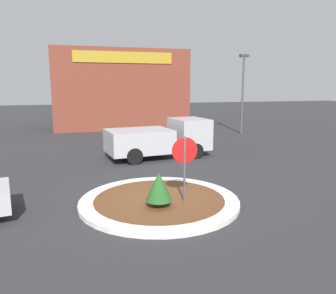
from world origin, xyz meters
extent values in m
plane|color=#2D2D30|center=(0.00, 0.00, 0.00)|extent=(120.00, 120.00, 0.00)
cylinder|color=silver|center=(0.00, 0.00, 0.08)|extent=(5.14, 5.14, 0.15)
cylinder|color=brown|center=(0.00, 0.00, 0.08)|extent=(4.22, 4.22, 0.15)
cylinder|color=#4C4C51|center=(0.69, -0.47, 1.11)|extent=(0.07, 0.07, 2.23)
cylinder|color=#B71414|center=(0.69, -0.47, 1.80)|extent=(0.82, 0.03, 0.82)
cylinder|color=brown|center=(-0.19, -0.69, 0.26)|extent=(0.08, 0.08, 0.20)
cone|color=#235623|center=(-0.19, -0.69, 0.80)|extent=(0.80, 0.80, 0.87)
cube|color=#B2B2B7|center=(3.52, 6.98, 1.17)|extent=(1.97, 2.43, 1.62)
cube|color=#B2B2B7|center=(0.64, 6.64, 0.95)|extent=(3.48, 2.72, 1.17)
cube|color=black|center=(4.12, 7.05, 1.46)|extent=(0.28, 1.99, 0.57)
cylinder|color=black|center=(3.23, 8.04, 0.40)|extent=(0.83, 0.35, 0.81)
cylinder|color=black|center=(3.49, 5.89, 0.40)|extent=(0.83, 0.35, 0.81)
cylinder|color=black|center=(-0.07, 7.64, 0.40)|extent=(0.83, 0.35, 0.81)
cylinder|color=black|center=(0.18, 5.49, 0.40)|extent=(0.83, 0.35, 0.81)
cube|color=brown|center=(1.63, 20.62, 3.42)|extent=(11.54, 6.00, 6.83)
cube|color=#B28E23|center=(1.63, 17.59, 6.02)|extent=(8.08, 0.08, 0.90)
cylinder|color=#4C4C51|center=(10.30, 13.54, 2.93)|extent=(0.16, 0.16, 5.87)
cube|color=#38383D|center=(10.30, 13.54, 6.02)|extent=(0.70, 0.30, 0.20)
camera|label=1|loc=(-2.53, -9.79, 3.75)|focal=35.00mm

